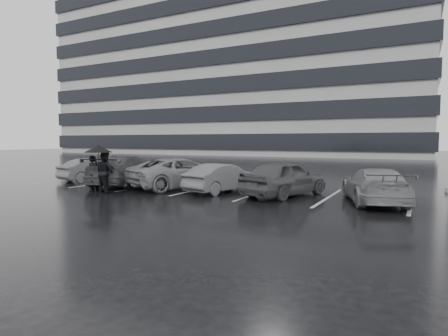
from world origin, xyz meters
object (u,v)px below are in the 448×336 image
at_px(car_west_c, 125,170).
at_px(pedestrian_left, 93,174).
at_px(car_west_a, 222,178).
at_px(car_west_d, 94,170).
at_px(car_main, 284,178).
at_px(car_east, 375,185).
at_px(pedestrian_right, 105,172).
at_px(car_west_b, 180,173).

relative_size(car_west_c, pedestrian_left, 3.28).
bearing_deg(car_west_a, car_west_d, 8.17).
distance_m(car_west_d, pedestrian_left, 4.58).
relative_size(car_main, car_east, 0.98).
bearing_deg(car_west_c, car_west_d, -33.26).
xyz_separation_m(car_east, pedestrian_left, (-10.92, -2.36, 0.15)).
distance_m(car_west_d, car_east, 14.27).
xyz_separation_m(car_east, pedestrian_right, (-10.24, -2.36, 0.25)).
bearing_deg(car_west_b, car_west_d, 15.72).
bearing_deg(pedestrian_left, car_east, -164.88).
xyz_separation_m(car_main, car_west_c, (-7.94, -0.23, 0.03)).
bearing_deg(car_west_b, pedestrian_right, 75.00).
relative_size(car_west_b, pedestrian_right, 2.87).
height_order(car_west_c, pedestrian_left, pedestrian_left).
distance_m(car_west_b, car_west_c, 2.93).
relative_size(car_east, pedestrian_right, 2.45).
xyz_separation_m(car_west_b, car_west_d, (-5.90, 0.42, -0.09)).
bearing_deg(car_west_d, car_west_c, 175.19).
height_order(car_west_d, pedestrian_right, pedestrian_right).
distance_m(car_west_d, pedestrian_right, 5.10).
relative_size(car_main, car_west_a, 1.13).
distance_m(car_west_a, car_west_c, 5.27).
distance_m(car_main, pedestrian_left, 8.02).
relative_size(car_west_a, car_west_c, 0.72).
bearing_deg(car_west_c, car_west_b, 171.62).
distance_m(car_west_b, pedestrian_left, 3.75).
bearing_deg(car_main, car_west_b, 14.53).
xyz_separation_m(car_main, car_west_d, (-10.94, 0.64, -0.10)).
relative_size(pedestrian_left, pedestrian_right, 0.89).
height_order(car_west_c, car_east, car_west_c).
bearing_deg(car_east, car_west_b, -20.37).
distance_m(car_west_b, car_west_d, 5.92).
height_order(car_main, car_west_a, car_main).
xyz_separation_m(car_west_c, pedestrian_left, (0.32, -2.28, 0.04)).
relative_size(car_main, car_west_d, 1.13).
distance_m(car_west_b, pedestrian_right, 3.32).
distance_m(car_west_a, car_west_d, 8.30).
height_order(car_west_a, pedestrian_right, pedestrian_right).
xyz_separation_m(pedestrian_left, pedestrian_right, (0.68, -0.00, 0.09)).
bearing_deg(pedestrian_right, car_west_b, -110.84).
bearing_deg(car_west_a, car_main, -164.19).
bearing_deg(car_east, pedestrian_left, -5.67).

